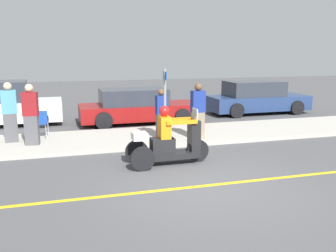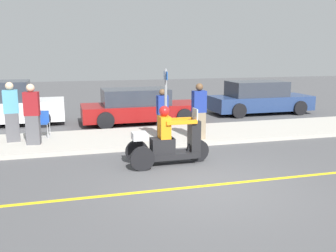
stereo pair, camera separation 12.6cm
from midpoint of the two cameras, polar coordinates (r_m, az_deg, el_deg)
The scene contains 12 objects.
ground_plane at distance 8.11m, azimuth 5.70°, elevation -9.01°, with size 60.00×60.00×0.00m, color #4C4C4F.
lane_stripe at distance 7.98m, azimuth 3.05°, elevation -9.30°, with size 24.00×0.12×0.01m.
sidewalk_strip at distance 12.30m, azimuth -2.30°, elevation -1.61°, with size 28.00×2.80×0.12m.
motorcycle_trike at distance 9.39m, azimuth -0.32°, elevation -2.68°, with size 2.11×0.79×1.50m.
spectator_near_curb at distance 12.13m, azimuth -23.25°, elevation 1.76°, with size 0.45×0.30×1.80m.
spectator_mid_group at distance 11.53m, azimuth -20.46°, elevation 1.46°, with size 0.46×0.32×1.78m.
spectator_end_of_line at distance 11.81m, azimuth -1.34°, elevation 1.82°, with size 0.39×0.26×1.54m.
spectator_with_child at distance 11.57m, azimuth 4.26°, elevation 2.08°, with size 0.42×0.27×1.74m.
folding_chair_curbside at distance 12.57m, azimuth -19.22°, elevation 0.68°, with size 0.51×0.51×0.82m.
parked_car_lot_left at distance 14.90m, azimuth -4.93°, elevation 2.96°, with size 4.66×2.02×1.36m.
parked_car_lot_far at distance 17.62m, azimuth 13.15°, elevation 4.15°, with size 4.60×1.93×1.48m.
street_sign at distance 10.98m, azimuth -0.80°, elevation 3.52°, with size 0.08×0.36×2.20m.
Camera 1 is at (-2.94, -7.02, 2.81)m, focal length 40.00 mm.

